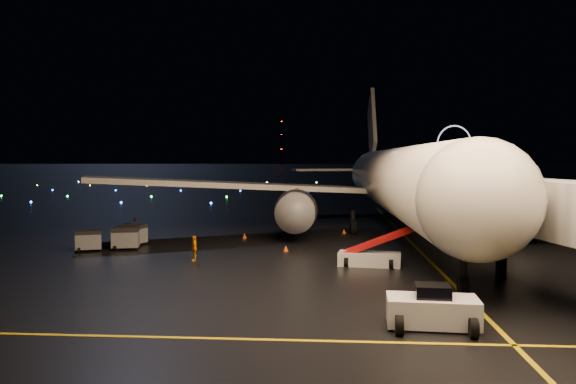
{
  "coord_description": "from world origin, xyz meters",
  "views": [
    {
      "loc": [
        4.34,
        -33.19,
        7.63
      ],
      "look_at": [
        1.11,
        12.0,
        5.0
      ],
      "focal_mm": 35.0,
      "sensor_mm": 36.0,
      "label": 1
    }
  ],
  "objects_px": {
    "pushback_tug": "(432,306)",
    "crew_c": "(194,248)",
    "baggage_cart_0": "(88,241)",
    "baggage_cart_1": "(133,235)",
    "baggage_cart_2": "(126,239)",
    "airliner": "(396,145)",
    "belt_loader": "(370,244)"
  },
  "relations": [
    {
      "from": "airliner",
      "to": "crew_c",
      "type": "distance_m",
      "value": 26.42
    },
    {
      "from": "belt_loader",
      "to": "crew_c",
      "type": "xyz_separation_m",
      "value": [
        -13.04,
        1.1,
        -0.62
      ]
    },
    {
      "from": "baggage_cart_1",
      "to": "baggage_cart_2",
      "type": "distance_m",
      "value": 2.61
    },
    {
      "from": "airliner",
      "to": "baggage_cart_1",
      "type": "bearing_deg",
      "value": -156.84
    },
    {
      "from": "airliner",
      "to": "belt_loader",
      "type": "xyz_separation_m",
      "value": [
        -4.08,
        -19.49,
        -7.56
      ]
    },
    {
      "from": "airliner",
      "to": "baggage_cart_1",
      "type": "relative_size",
      "value": 29.91
    },
    {
      "from": "airliner",
      "to": "crew_c",
      "type": "relative_size",
      "value": 34.08
    },
    {
      "from": "baggage_cart_0",
      "to": "baggage_cart_1",
      "type": "height_order",
      "value": "baggage_cart_1"
    },
    {
      "from": "airliner",
      "to": "belt_loader",
      "type": "bearing_deg",
      "value": -102.92
    },
    {
      "from": "crew_c",
      "to": "pushback_tug",
      "type": "bearing_deg",
      "value": 27.9
    },
    {
      "from": "pushback_tug",
      "to": "belt_loader",
      "type": "xyz_separation_m",
      "value": [
        -1.78,
        14.66,
        0.59
      ]
    },
    {
      "from": "pushback_tug",
      "to": "belt_loader",
      "type": "distance_m",
      "value": 14.77
    },
    {
      "from": "baggage_cart_2",
      "to": "airliner",
      "type": "bearing_deg",
      "value": 16.35
    },
    {
      "from": "belt_loader",
      "to": "baggage_cart_0",
      "type": "distance_m",
      "value": 23.41
    },
    {
      "from": "crew_c",
      "to": "baggage_cart_0",
      "type": "height_order",
      "value": "crew_c"
    },
    {
      "from": "baggage_cart_1",
      "to": "baggage_cart_0",
      "type": "bearing_deg",
      "value": -110.4
    },
    {
      "from": "crew_c",
      "to": "airliner",
      "type": "bearing_deg",
      "value": 121.72
    },
    {
      "from": "pushback_tug",
      "to": "baggage_cart_2",
      "type": "bearing_deg",
      "value": 140.61
    },
    {
      "from": "pushback_tug",
      "to": "belt_loader",
      "type": "height_order",
      "value": "belt_loader"
    },
    {
      "from": "baggage_cart_2",
      "to": "baggage_cart_1",
      "type": "bearing_deg",
      "value": 83.47
    },
    {
      "from": "crew_c",
      "to": "baggage_cart_1",
      "type": "height_order",
      "value": "crew_c"
    },
    {
      "from": "crew_c",
      "to": "belt_loader",
      "type": "bearing_deg",
      "value": 69.84
    },
    {
      "from": "crew_c",
      "to": "baggage_cart_2",
      "type": "bearing_deg",
      "value": -139.3
    },
    {
      "from": "baggage_cart_1",
      "to": "baggage_cart_2",
      "type": "xyz_separation_m",
      "value": [
        0.3,
        -2.6,
        0.01
      ]
    },
    {
      "from": "crew_c",
      "to": "baggage_cart_2",
      "type": "height_order",
      "value": "crew_c"
    },
    {
      "from": "belt_loader",
      "to": "crew_c",
      "type": "bearing_deg",
      "value": -176.6
    },
    {
      "from": "airliner",
      "to": "baggage_cart_1",
      "type": "distance_m",
      "value": 28.09
    },
    {
      "from": "belt_loader",
      "to": "baggage_cart_2",
      "type": "distance_m",
      "value": 20.96
    },
    {
      "from": "baggage_cart_1",
      "to": "pushback_tug",
      "type": "bearing_deg",
      "value": -32.21
    },
    {
      "from": "baggage_cart_2",
      "to": "baggage_cart_0",
      "type": "bearing_deg",
      "value": -172.54
    },
    {
      "from": "pushback_tug",
      "to": "crew_c",
      "type": "height_order",
      "value": "pushback_tug"
    },
    {
      "from": "baggage_cart_0",
      "to": "baggage_cart_2",
      "type": "height_order",
      "value": "baggage_cart_2"
    }
  ]
}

